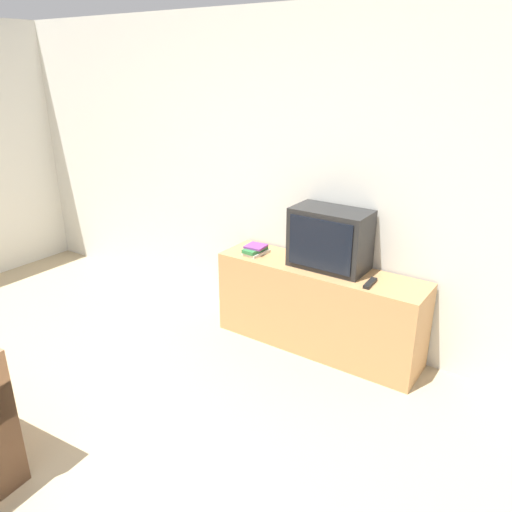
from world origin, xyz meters
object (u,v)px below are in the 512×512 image
(television, at_px, (330,239))
(book_stack, at_px, (256,250))
(remote_on_stand, at_px, (370,283))
(tv_stand, at_px, (318,308))

(television, relative_size, book_stack, 2.57)
(television, height_order, remote_on_stand, television)
(remote_on_stand, bearing_deg, tv_stand, 169.60)
(tv_stand, relative_size, remote_on_stand, 9.04)
(tv_stand, distance_m, television, 0.59)
(television, bearing_deg, remote_on_stand, -17.74)
(remote_on_stand, bearing_deg, book_stack, 177.47)
(tv_stand, height_order, book_stack, book_stack)
(tv_stand, xyz_separation_m, remote_on_stand, (0.45, -0.08, 0.36))
(television, bearing_deg, tv_stand, -137.43)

